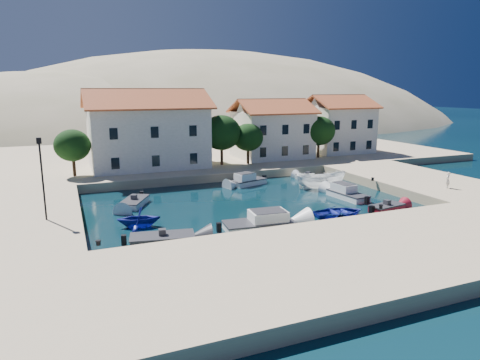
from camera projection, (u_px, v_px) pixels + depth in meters
name	position (u px, v px, depth m)	size (l,w,h in m)	color
ground	(301.00, 235.00, 31.84)	(400.00, 400.00, 0.00)	black
quay_south	(351.00, 258.00, 26.31)	(52.00, 12.00, 1.00)	#CAB08A
quay_east	(414.00, 181.00, 48.42)	(11.00, 20.00, 1.00)	#CAB08A
quay_west	(27.00, 221.00, 33.70)	(8.00, 20.00, 1.00)	#CAB08A
quay_north	(189.00, 156.00, 66.85)	(80.00, 36.00, 1.00)	#CAB08A
hills	(176.00, 184.00, 156.20)	(254.00, 176.00, 99.00)	#948B64
building_left	(147.00, 128.00, 53.69)	(14.70, 9.45, 9.70)	beige
building_mid	(272.00, 128.00, 61.45)	(10.50, 8.40, 8.30)	beige
building_right	(338.00, 123.00, 66.78)	(9.45, 8.40, 8.80)	beige
trees	(233.00, 135.00, 55.54)	(37.30, 5.30, 6.45)	#382314
lamppost	(42.00, 171.00, 31.56)	(0.35, 0.25, 6.22)	black
bollards	(307.00, 204.00, 36.14)	(29.36, 9.56, 0.30)	black
motorboat_grey_sw	(163.00, 239.00, 30.15)	(4.78, 2.79, 1.25)	#302F34
cabin_cruiser_south	(259.00, 223.00, 33.19)	(5.67, 2.87, 1.60)	white
rowboat_south	(339.00, 216.00, 36.71)	(3.21, 4.49, 0.93)	navy
motorboat_red_se	(387.00, 208.00, 38.07)	(3.50, 1.99, 1.25)	maroon
cabin_cruiser_east	(348.00, 194.00, 42.50)	(2.26, 4.70, 1.60)	white
boat_east	(321.00, 189.00, 46.80)	(2.05, 5.45, 2.11)	white
motorboat_white_ne	(308.00, 178.00, 50.93)	(1.97, 3.25, 1.25)	white
rowboat_west	(139.00, 227.00, 33.84)	(2.88, 3.34, 1.76)	navy
motorboat_white_west	(134.00, 202.00, 39.96)	(3.43, 4.38, 1.25)	white
cabin_cruiser_north	(249.00, 181.00, 48.66)	(4.46, 2.89, 1.60)	white
pedestrian	(448.00, 180.00, 42.49)	(0.60, 0.39, 1.64)	silver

